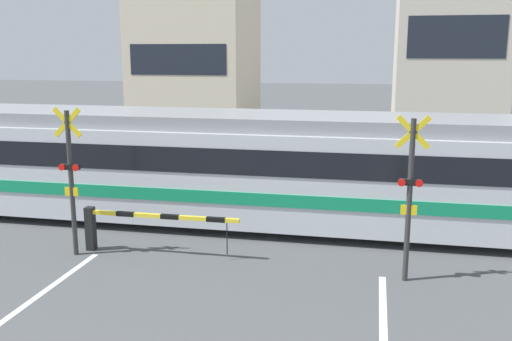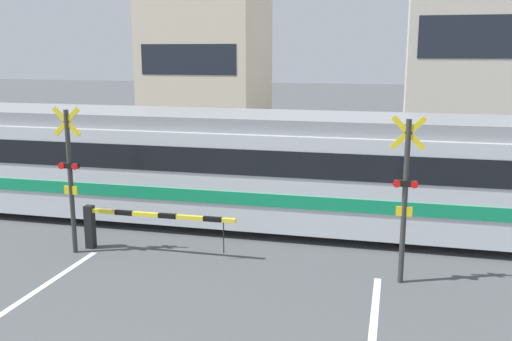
% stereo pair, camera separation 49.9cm
% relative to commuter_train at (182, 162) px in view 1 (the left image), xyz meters
% --- Properties ---
extents(rail_track_near, '(50.00, 0.10, 0.08)m').
position_rel_commuter_train_xyz_m(rail_track_near, '(2.21, -0.72, -1.58)').
color(rail_track_near, gray).
rests_on(rail_track_near, ground_plane).
extents(rail_track_far, '(50.00, 0.10, 0.08)m').
position_rel_commuter_train_xyz_m(rail_track_far, '(2.21, 0.72, -1.58)').
color(rail_track_far, gray).
rests_on(rail_track_far, ground_plane).
extents(commuter_train, '(18.54, 3.02, 3.02)m').
position_rel_commuter_train_xyz_m(commuter_train, '(0.00, 0.00, 0.00)').
color(commuter_train, silver).
rests_on(commuter_train, ground_plane).
extents(crossing_barrier_near, '(3.73, 0.20, 1.05)m').
position_rel_commuter_train_xyz_m(crossing_barrier_near, '(-0.34, -2.88, -0.89)').
color(crossing_barrier_near, black).
rests_on(crossing_barrier_near, ground_plane).
extents(crossing_barrier_far, '(3.73, 0.20, 1.05)m').
position_rel_commuter_train_xyz_m(crossing_barrier_far, '(4.76, 3.20, -0.89)').
color(crossing_barrier_far, black).
rests_on(crossing_barrier_far, ground_plane).
extents(crossing_signal_left, '(0.68, 0.15, 3.43)m').
position_rel_commuter_train_xyz_m(crossing_signal_left, '(-1.50, -3.26, 0.27)').
color(crossing_signal_left, '#333333').
rests_on(crossing_signal_left, ground_plane).
extents(crossing_signal_right, '(0.68, 0.15, 3.43)m').
position_rel_commuter_train_xyz_m(crossing_signal_right, '(5.93, -3.26, 0.27)').
color(crossing_signal_right, '#333333').
rests_on(crossing_signal_right, ground_plane).
extents(pedestrian, '(0.38, 0.23, 1.76)m').
position_rel_commuter_train_xyz_m(pedestrian, '(3.49, 4.84, -0.60)').
color(pedestrian, brown).
rests_on(pedestrian, ground_plane).
extents(building_left_of_street, '(6.05, 6.17, 7.67)m').
position_rel_commuter_train_xyz_m(building_left_of_street, '(-4.68, 16.14, 2.21)').
color(building_left_of_street, beige).
rests_on(building_left_of_street, ground_plane).
extents(building_right_of_street, '(5.15, 6.17, 9.57)m').
position_rel_commuter_train_xyz_m(building_right_of_street, '(8.66, 16.14, 3.16)').
color(building_right_of_street, beige).
rests_on(building_right_of_street, ground_plane).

